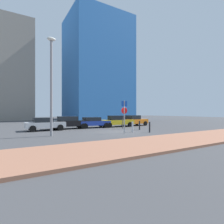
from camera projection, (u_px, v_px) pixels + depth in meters
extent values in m
plane|color=#424244|center=(119.00, 132.00, 17.06)|extent=(120.00, 120.00, 0.00)
cube|color=#9E664C|center=(171.00, 141.00, 11.49)|extent=(40.00, 4.33, 0.14)
cube|color=#B7BABF|center=(45.00, 125.00, 18.58)|extent=(3.95, 1.85, 0.58)
cube|color=black|center=(43.00, 120.00, 18.45)|extent=(1.84, 1.70, 0.49)
cylinder|color=black|center=(56.00, 126.00, 20.06)|extent=(0.64, 0.22, 0.64)
cylinder|color=black|center=(60.00, 128.00, 18.48)|extent=(0.64, 0.22, 0.64)
cylinder|color=black|center=(31.00, 127.00, 18.69)|extent=(0.64, 0.22, 0.64)
cylinder|color=black|center=(33.00, 129.00, 17.11)|extent=(0.64, 0.22, 0.64)
cube|color=black|center=(69.00, 123.00, 20.41)|extent=(4.44, 2.01, 0.64)
cube|color=black|center=(68.00, 118.00, 20.35)|extent=(2.13, 1.77, 0.51)
cylinder|color=black|center=(78.00, 125.00, 21.93)|extent=(0.65, 0.24, 0.64)
cylinder|color=black|center=(83.00, 126.00, 20.31)|extent=(0.65, 0.24, 0.64)
cylinder|color=black|center=(54.00, 126.00, 20.51)|extent=(0.65, 0.24, 0.64)
cylinder|color=black|center=(57.00, 127.00, 18.89)|extent=(0.65, 0.24, 0.64)
cube|color=#1E389E|center=(93.00, 123.00, 21.81)|extent=(4.14, 2.14, 0.55)
cube|color=black|center=(92.00, 119.00, 21.71)|extent=(2.05, 1.83, 0.46)
cylinder|color=black|center=(101.00, 124.00, 23.23)|extent=(0.66, 0.27, 0.64)
cylinder|color=black|center=(106.00, 125.00, 21.59)|extent=(0.66, 0.27, 0.64)
cylinder|color=black|center=(81.00, 125.00, 22.03)|extent=(0.66, 0.27, 0.64)
cylinder|color=black|center=(85.00, 126.00, 20.39)|extent=(0.66, 0.27, 0.64)
cube|color=gold|center=(117.00, 122.00, 23.26)|extent=(4.60, 2.01, 0.60)
cube|color=black|center=(116.00, 118.00, 23.22)|extent=(2.01, 1.69, 0.58)
cylinder|color=black|center=(124.00, 124.00, 24.70)|extent=(0.65, 0.27, 0.64)
cylinder|color=black|center=(130.00, 124.00, 23.19)|extent=(0.65, 0.27, 0.64)
cylinder|color=black|center=(104.00, 124.00, 23.34)|extent=(0.65, 0.27, 0.64)
cylinder|color=black|center=(109.00, 125.00, 21.82)|extent=(0.65, 0.27, 0.64)
cube|color=orange|center=(134.00, 121.00, 25.18)|extent=(4.07, 2.06, 0.62)
cube|color=black|center=(133.00, 117.00, 25.01)|extent=(1.82, 1.77, 0.56)
cylinder|color=black|center=(137.00, 123.00, 26.69)|extent=(0.65, 0.26, 0.64)
cylinder|color=black|center=(145.00, 123.00, 25.20)|extent=(0.65, 0.26, 0.64)
cylinder|color=black|center=(123.00, 123.00, 25.17)|extent=(0.65, 0.26, 0.64)
cylinder|color=black|center=(131.00, 124.00, 23.68)|extent=(0.65, 0.26, 0.64)
cylinder|color=gray|center=(124.00, 117.00, 16.26)|extent=(0.10, 0.10, 3.04)
cube|color=#1447B7|center=(124.00, 104.00, 16.26)|extent=(0.54, 0.16, 0.55)
cylinder|color=red|center=(124.00, 111.00, 16.26)|extent=(0.59, 0.17, 0.60)
cylinder|color=#4C4C51|center=(123.00, 124.00, 20.34)|extent=(0.08, 0.08, 1.20)
cube|color=black|center=(123.00, 117.00, 20.34)|extent=(0.18, 0.14, 0.28)
cylinder|color=gray|center=(51.00, 88.00, 14.24)|extent=(0.20, 0.20, 7.83)
ellipsoid|color=silver|center=(51.00, 39.00, 14.24)|extent=(0.70, 0.36, 0.30)
cylinder|color=#B7B7BC|center=(132.00, 127.00, 16.91)|extent=(0.17, 0.17, 1.04)
cylinder|color=black|center=(150.00, 127.00, 16.71)|extent=(0.13, 0.13, 1.03)
cylinder|color=black|center=(139.00, 125.00, 19.24)|extent=(0.15, 0.15, 0.98)
cube|color=#3372BF|center=(97.00, 69.00, 49.44)|extent=(16.31, 14.87, 28.41)
cube|color=gray|center=(6.00, 72.00, 42.71)|extent=(11.63, 12.73, 23.79)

